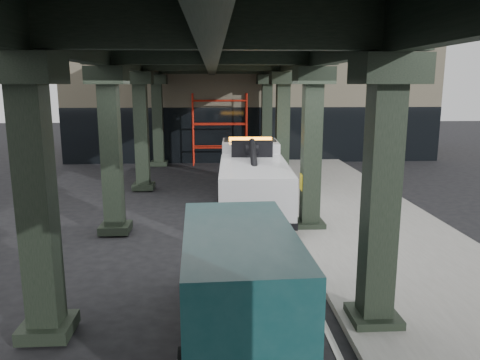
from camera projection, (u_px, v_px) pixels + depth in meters
name	position (u px, v px, depth m)	size (l,w,h in m)	color
ground	(228.00, 254.00, 12.60)	(90.00, 90.00, 0.00)	black
sidewalk	(368.00, 227.00, 14.80)	(5.00, 40.00, 0.15)	gray
lane_stripe	(280.00, 230.00, 14.65)	(0.12, 38.00, 0.01)	silver
viaduct	(211.00, 50.00, 13.44)	(7.40, 32.00, 6.40)	black
building	(248.00, 92.00, 31.47)	(22.00, 10.00, 8.00)	#C6B793
scaffolding	(220.00, 127.00, 26.50)	(3.08, 0.88, 4.00)	red
tow_truck	(252.00, 175.00, 16.94)	(2.60, 7.96, 2.58)	black
towed_van	(238.00, 278.00, 8.32)	(2.21, 5.18, 2.07)	#123D40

